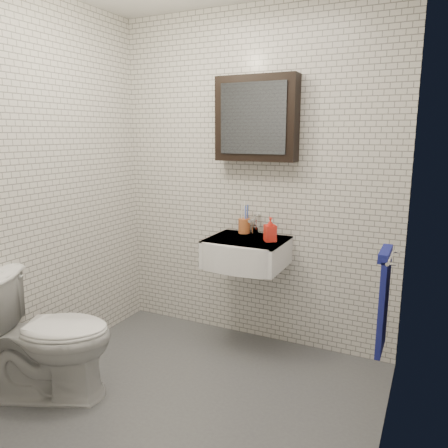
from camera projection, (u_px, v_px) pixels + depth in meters
name	position (u px, v px, depth m)	size (l,w,h in m)	color
ground	(188.00, 399.00, 2.66)	(2.20, 2.00, 0.01)	#4C4E53
room_shell	(184.00, 158.00, 2.37)	(2.22, 2.02, 2.51)	silver
washbasin	(245.00, 253.00, 3.14)	(0.55, 0.50, 0.20)	white
faucet	(255.00, 226.00, 3.28)	(0.06, 0.20, 0.15)	silver
mirror_cabinet	(256.00, 119.00, 3.11)	(0.60, 0.15, 0.60)	black
towel_rail	(384.00, 297.00, 2.38)	(0.09, 0.30, 0.58)	silver
toothbrush_cup	(244.00, 225.00, 3.33)	(0.12, 0.12, 0.25)	#B65C2D
soap_bottle	(270.00, 229.00, 3.06)	(0.08, 0.08, 0.17)	orange
toilet	(46.00, 335.00, 2.65)	(0.45, 0.78, 0.80)	white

